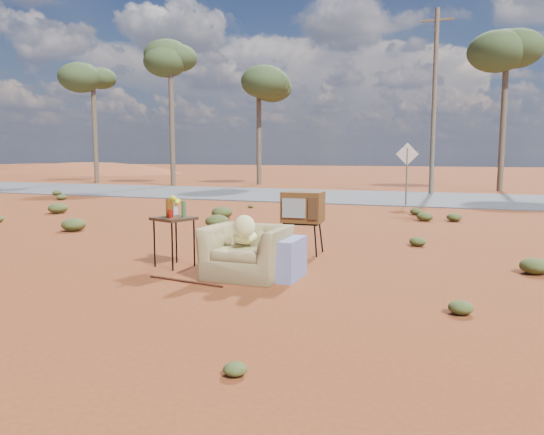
% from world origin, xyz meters
% --- Properties ---
extents(ground, '(140.00, 140.00, 0.00)m').
position_xyz_m(ground, '(0.00, 0.00, 0.00)').
color(ground, brown).
rests_on(ground, ground).
extents(highway, '(140.00, 7.00, 0.04)m').
position_xyz_m(highway, '(0.00, 15.00, 0.02)').
color(highway, '#565659').
rests_on(highway, ground).
extents(dirt_mound, '(26.00, 18.00, 2.00)m').
position_xyz_m(dirt_mound, '(-30.00, 34.00, 0.00)').
color(dirt_mound, '#964724').
rests_on(dirt_mound, ground).
extents(armchair, '(1.37, 0.87, 1.02)m').
position_xyz_m(armchair, '(0.56, 0.12, 0.48)').
color(armchair, olive).
rests_on(armchair, ground).
extents(tv_unit, '(0.73, 0.60, 1.14)m').
position_xyz_m(tv_unit, '(0.71, 2.15, 0.84)').
color(tv_unit, black).
rests_on(tv_unit, ground).
extents(side_table, '(0.72, 0.72, 1.12)m').
position_xyz_m(side_table, '(-0.94, 0.41, 0.83)').
color(side_table, '#372614').
rests_on(side_table, ground).
extents(rusty_bar, '(1.27, 0.23, 0.03)m').
position_xyz_m(rusty_bar, '(-0.23, -0.51, 0.02)').
color(rusty_bar, '#492013').
rests_on(rusty_bar, ground).
extents(road_sign, '(0.78, 0.06, 2.19)m').
position_xyz_m(road_sign, '(1.50, 12.00, 1.50)').
color(road_sign, brown).
rests_on(road_sign, ground).
extents(eucalyptus_far_left, '(3.20, 3.20, 7.10)m').
position_xyz_m(eucalyptus_far_left, '(-18.00, 20.00, 5.94)').
color(eucalyptus_far_left, brown).
rests_on(eucalyptus_far_left, ground).
extents(eucalyptus_left, '(3.20, 3.20, 8.10)m').
position_xyz_m(eucalyptus_left, '(-12.00, 19.00, 6.92)').
color(eucalyptus_left, brown).
rests_on(eucalyptus_left, ground).
extents(eucalyptus_near_left, '(3.20, 3.20, 6.60)m').
position_xyz_m(eucalyptus_near_left, '(-8.00, 22.00, 5.45)').
color(eucalyptus_near_left, brown).
rests_on(eucalyptus_near_left, ground).
extents(eucalyptus_center, '(3.20, 3.20, 7.60)m').
position_xyz_m(eucalyptus_center, '(5.00, 21.00, 6.43)').
color(eucalyptus_center, brown).
rests_on(eucalyptus_center, ground).
extents(utility_pole_center, '(1.40, 0.20, 8.00)m').
position_xyz_m(utility_pole_center, '(2.00, 17.50, 4.15)').
color(utility_pole_center, brown).
rests_on(utility_pole_center, ground).
extents(scrub_patch, '(17.49, 8.07, 0.33)m').
position_xyz_m(scrub_patch, '(-0.82, 4.41, 0.14)').
color(scrub_patch, '#495625').
rests_on(scrub_patch, ground).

